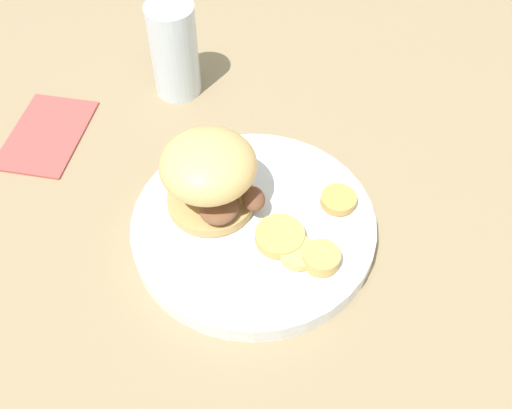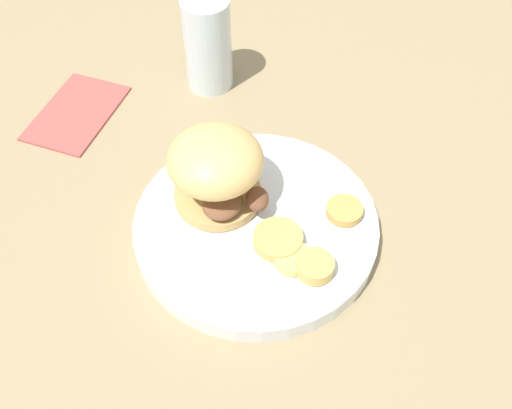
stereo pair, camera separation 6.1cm
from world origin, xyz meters
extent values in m
plane|color=#937F5B|center=(0.00, 0.00, 0.00)|extent=(4.00, 4.00, 0.00)
cylinder|color=white|center=(0.00, 0.00, 0.01)|extent=(0.26, 0.26, 0.02)
torus|color=white|center=(0.00, 0.00, 0.02)|extent=(0.26, 0.26, 0.01)
cylinder|color=tan|center=(-0.04, 0.02, 0.03)|extent=(0.09, 0.09, 0.01)
ellipsoid|color=#563323|center=(-0.04, 0.03, 0.04)|extent=(0.04, 0.04, 0.01)
ellipsoid|color=brown|center=(0.00, 0.01, 0.05)|extent=(0.03, 0.04, 0.02)
ellipsoid|color=#563323|center=(-0.06, 0.04, 0.05)|extent=(0.04, 0.04, 0.02)
ellipsoid|color=brown|center=(-0.03, 0.00, 0.04)|extent=(0.05, 0.05, 0.02)
ellipsoid|color=brown|center=(-0.04, 0.04, 0.05)|extent=(0.06, 0.06, 0.01)
ellipsoid|color=brown|center=(-0.06, 0.07, 0.05)|extent=(0.06, 0.05, 0.02)
ellipsoid|color=#DBB26B|center=(-0.04, 0.02, 0.08)|extent=(0.10, 0.10, 0.05)
cylinder|color=#DBB766|center=(0.04, -0.05, 0.03)|extent=(0.04, 0.04, 0.01)
cylinder|color=tan|center=(0.09, 0.02, 0.03)|extent=(0.04, 0.04, 0.01)
cylinder|color=tan|center=(0.03, -0.03, 0.03)|extent=(0.05, 0.05, 0.01)
cylinder|color=tan|center=(0.07, -0.05, 0.03)|extent=(0.04, 0.04, 0.01)
cylinder|color=silver|center=(-0.10, 0.24, 0.06)|extent=(0.06, 0.06, 0.12)
cube|color=#B24C47|center=(-0.25, 0.15, 0.00)|extent=(0.11, 0.15, 0.01)
camera|label=1|loc=(0.00, -0.38, 0.52)|focal=42.00mm
camera|label=2|loc=(0.06, -0.38, 0.52)|focal=42.00mm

